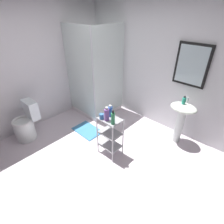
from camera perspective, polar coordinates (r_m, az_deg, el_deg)
ground_plane at (r=3.09m, az=-6.03°, el=-16.67°), size 4.20×4.20×0.02m
wall_back at (r=3.66m, az=15.71°, el=14.11°), size 4.20×0.14×2.50m
wall_left at (r=3.84m, az=-26.29°, el=12.81°), size 0.10×4.20×2.50m
shower_stall at (r=4.20m, az=-5.27°, el=5.78°), size 0.92×0.92×2.00m
pedestal_sink at (r=3.39m, az=21.90°, el=-1.16°), size 0.46×0.37×0.81m
sink_faucet at (r=3.36m, az=23.67°, el=3.68°), size 0.03×0.03×0.10m
toilet at (r=3.78m, az=-26.36°, el=-3.58°), size 0.37×0.49×0.76m
storage_cart at (r=2.96m, az=-0.64°, el=-7.15°), size 0.38×0.28×0.74m
hand_soap_bottle at (r=3.28m, az=22.58°, el=3.49°), size 0.06×0.06×0.15m
shampoo_bottle_blue at (r=2.81m, az=-0.59°, el=0.25°), size 0.07×0.07×0.20m
body_wash_bottle_green at (r=2.61m, az=0.32°, el=-2.04°), size 0.06×0.06×0.24m
conditioner_bottle_purple at (r=2.69m, az=-1.76°, el=-0.82°), size 0.08×0.08×0.24m
rinse_cup at (r=2.77m, az=-3.44°, el=-1.42°), size 0.07×0.07×0.09m
bath_mat at (r=3.77m, az=-8.09°, el=-5.96°), size 0.60×0.40×0.02m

